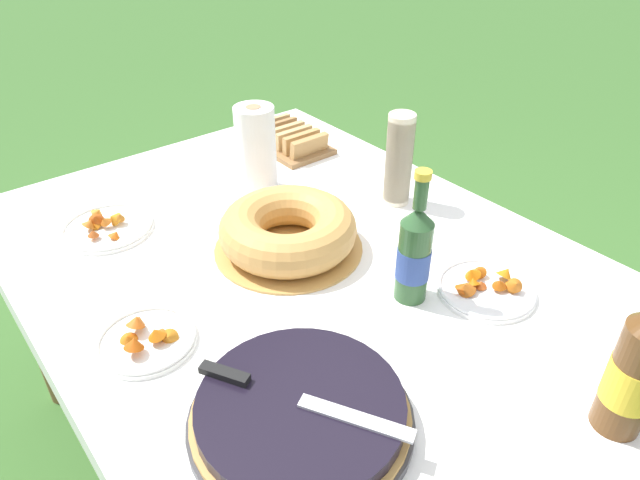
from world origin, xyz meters
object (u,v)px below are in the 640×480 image
snack_plate_near (107,227)px  snack_plate_left (146,339)px  bundt_cake (288,230)px  serving_knife (284,394)px  bread_board (290,140)px  cider_bottle_green (414,254)px  cup_stack (399,160)px  berry_tart (301,413)px  snack_plate_right (486,287)px  paper_towel_roll (256,150)px  cider_bottle_amber (636,371)px

snack_plate_near → snack_plate_left: 0.45m
bundt_cake → snack_plate_near: bearing=-138.7°
serving_knife → snack_plate_near: (-0.76, -0.01, -0.05)m
serving_knife → bread_board: size_ratio=1.31×
cider_bottle_green → snack_plate_near: cider_bottle_green is taller
snack_plate_near → snack_plate_left: same height
bundt_cake → cup_stack: cup_stack is taller
berry_tart → snack_plate_near: size_ratio=1.66×
snack_plate_near → snack_plate_right: size_ratio=1.06×
snack_plate_right → berry_tart: bearing=-87.1°
paper_towel_roll → cup_stack: bearing=40.4°
snack_plate_near → snack_plate_left: (0.44, -0.10, 0.00)m
serving_knife → cup_stack: bearing=92.0°
bundt_cake → cider_bottle_amber: 0.77m
snack_plate_near → serving_knife: bearing=0.6°
cider_bottle_amber → snack_plate_near: bearing=-158.7°
cider_bottle_amber → snack_plate_left: 0.86m
serving_knife → cup_stack: 0.78m
cup_stack → paper_towel_roll: (-0.30, -0.25, -0.00)m
bundt_cake → cider_bottle_green: bearing=17.6°
cider_bottle_green → snack_plate_right: 0.20m
bundt_cake → cup_stack: size_ratio=1.41×
serving_knife → snack_plate_left: serving_knife is taller
snack_plate_left → cider_bottle_amber: bearing=38.4°
cider_bottle_amber → paper_towel_roll: size_ratio=1.34×
berry_tart → cider_bottle_amber: cider_bottle_amber is taller
serving_knife → paper_towel_roll: paper_towel_roll is taller
cup_stack → snack_plate_near: (-0.35, -0.68, -0.11)m
snack_plate_left → paper_towel_roll: 0.66m
cider_bottle_green → cider_bottle_amber: size_ratio=0.92×
cider_bottle_green → bread_board: size_ratio=1.16×
snack_plate_left → snack_plate_right: 0.72m
snack_plate_right → serving_knife: bearing=-89.9°
snack_plate_near → bread_board: bread_board is taller
cider_bottle_amber → snack_plate_right: bearing=161.9°
snack_plate_right → snack_plate_left: bearing=-115.9°
berry_tart → cup_stack: cup_stack is taller
bundt_cake → paper_towel_roll: paper_towel_roll is taller
serving_knife → cider_bottle_amber: 0.56m
cider_bottle_green → paper_towel_roll: bearing=178.7°
snack_plate_left → berry_tart: bearing=19.3°
berry_tart → serving_knife: size_ratio=1.11×
bundt_cake → cider_bottle_green: size_ratio=1.19×
serving_knife → bundt_cake: (-0.40, 0.30, -0.01)m
cider_bottle_amber → paper_towel_roll: 1.05m
snack_plate_right → bread_board: bearing=172.9°
paper_towel_roll → bread_board: size_ratio=0.94×
snack_plate_near → snack_plate_right: snack_plate_near is taller
cup_stack → snack_plate_right: bearing=-17.6°
bread_board → cider_bottle_green: bearing=-17.8°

